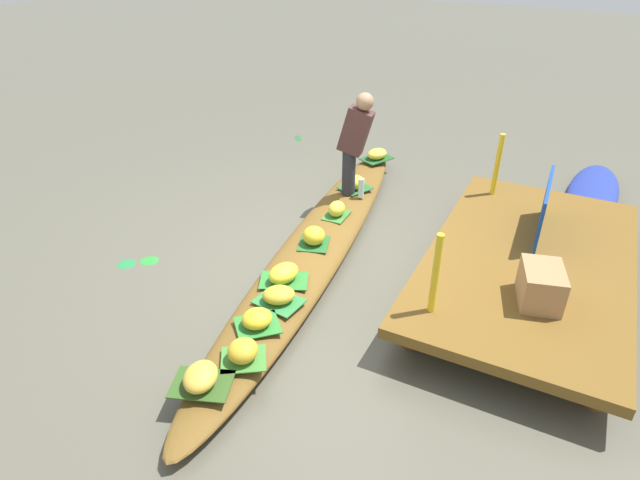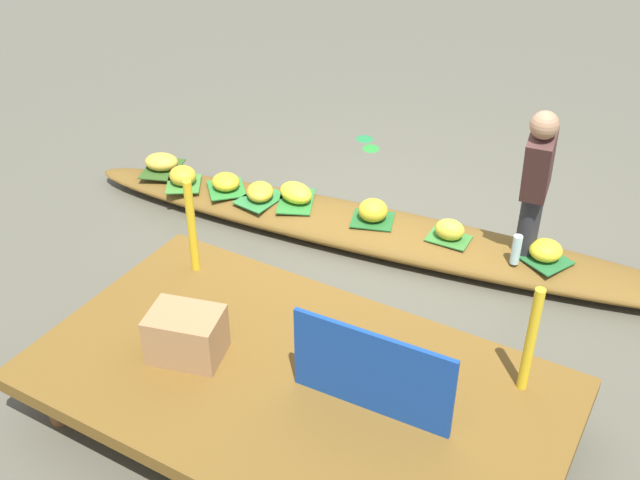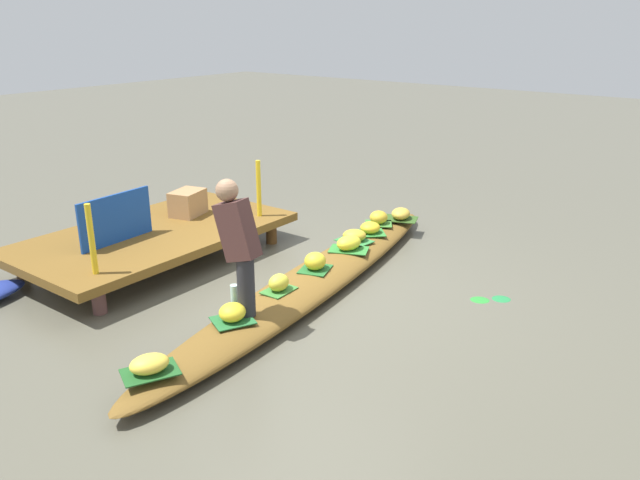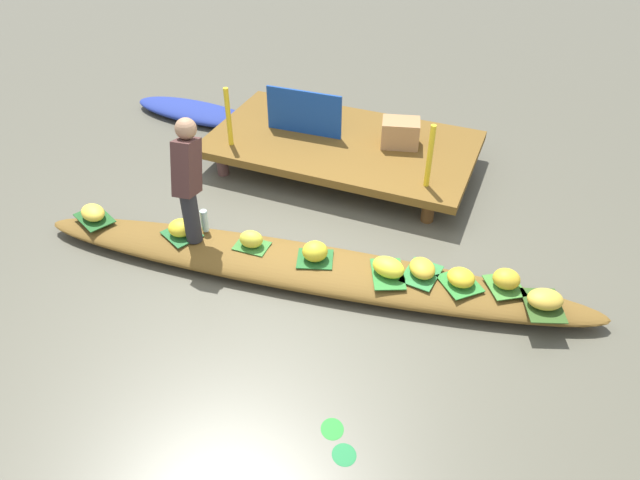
{
  "view_description": "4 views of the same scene",
  "coord_description": "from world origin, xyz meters",
  "px_view_note": "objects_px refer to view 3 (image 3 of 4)",
  "views": [
    {
      "loc": [
        4.27,
        2.22,
        3.13
      ],
      "look_at": [
        0.19,
        0.15,
        0.34
      ],
      "focal_mm": 30.18,
      "sensor_mm": 36.0,
      "label": 1
    },
    {
      "loc": [
        -2.2,
        4.89,
        3.58
      ],
      "look_at": [
        0.26,
        0.6,
        0.29
      ],
      "focal_mm": 42.82,
      "sensor_mm": 36.0,
      "label": 2
    },
    {
      "loc": [
        -4.85,
        -3.8,
        2.78
      ],
      "look_at": [
        0.29,
        0.11,
        0.47
      ],
      "focal_mm": 35.37,
      "sensor_mm": 36.0,
      "label": 3
    },
    {
      "loc": [
        1.78,
        -3.99,
        3.86
      ],
      "look_at": [
        0.08,
        0.18,
        0.33
      ],
      "focal_mm": 33.27,
      "sensor_mm": 36.0,
      "label": 4
    }
  ],
  "objects_px": {
    "market_banner": "(116,219)",
    "banana_bunch_0": "(232,312)",
    "vendor_person": "(238,241)",
    "banana_bunch_3": "(279,283)",
    "produce_crate": "(188,203)",
    "banana_bunch_8": "(315,261)",
    "banana_bunch_6": "(370,228)",
    "banana_bunch_1": "(149,364)",
    "vendor_boat": "(312,282)",
    "banana_bunch_7": "(401,214)",
    "banana_bunch_5": "(379,217)",
    "banana_bunch_4": "(354,235)",
    "water_bottle": "(234,297)",
    "banana_bunch_2": "(349,243)"
  },
  "relations": [
    {
      "from": "banana_bunch_4",
      "to": "banana_bunch_6",
      "type": "distance_m",
      "value": 0.36
    },
    {
      "from": "vendor_person",
      "to": "produce_crate",
      "type": "distance_m",
      "value": 2.74
    },
    {
      "from": "water_bottle",
      "to": "market_banner",
      "type": "height_order",
      "value": "market_banner"
    },
    {
      "from": "banana_bunch_0",
      "to": "vendor_person",
      "type": "xyz_separation_m",
      "value": [
        0.16,
        0.04,
        0.62
      ]
    },
    {
      "from": "banana_bunch_3",
      "to": "banana_bunch_8",
      "type": "relative_size",
      "value": 0.97
    },
    {
      "from": "banana_bunch_1",
      "to": "banana_bunch_4",
      "type": "relative_size",
      "value": 1.06
    },
    {
      "from": "banana_bunch_6",
      "to": "produce_crate",
      "type": "relative_size",
      "value": 0.58
    },
    {
      "from": "banana_bunch_7",
      "to": "produce_crate",
      "type": "bearing_deg",
      "value": 133.31
    },
    {
      "from": "banana_bunch_7",
      "to": "vendor_person",
      "type": "xyz_separation_m",
      "value": [
        -3.33,
        -0.28,
        0.63
      ]
    },
    {
      "from": "banana_bunch_5",
      "to": "banana_bunch_6",
      "type": "relative_size",
      "value": 0.96
    },
    {
      "from": "vendor_boat",
      "to": "banana_bunch_8",
      "type": "distance_m",
      "value": 0.22
    },
    {
      "from": "banana_bunch_7",
      "to": "banana_bunch_4",
      "type": "bearing_deg",
      "value": 179.9
    },
    {
      "from": "banana_bunch_4",
      "to": "banana_bunch_3",
      "type": "bearing_deg",
      "value": -172.22
    },
    {
      "from": "banana_bunch_0",
      "to": "banana_bunch_3",
      "type": "distance_m",
      "value": 0.75
    },
    {
      "from": "water_bottle",
      "to": "market_banner",
      "type": "distance_m",
      "value": 2.07
    },
    {
      "from": "banana_bunch_0",
      "to": "banana_bunch_6",
      "type": "distance_m",
      "value": 2.77
    },
    {
      "from": "banana_bunch_8",
      "to": "banana_bunch_6",
      "type": "bearing_deg",
      "value": 7.56
    },
    {
      "from": "vendor_person",
      "to": "banana_bunch_1",
      "type": "bearing_deg",
      "value": -172.5
    },
    {
      "from": "banana_bunch_0",
      "to": "produce_crate",
      "type": "distance_m",
      "value": 2.84
    },
    {
      "from": "banana_bunch_3",
      "to": "produce_crate",
      "type": "height_order",
      "value": "produce_crate"
    },
    {
      "from": "vendor_boat",
      "to": "banana_bunch_1",
      "type": "xyz_separation_m",
      "value": [
        -2.31,
        -0.23,
        0.18
      ]
    },
    {
      "from": "banana_bunch_4",
      "to": "water_bottle",
      "type": "distance_m",
      "value": 2.22
    },
    {
      "from": "banana_bunch_1",
      "to": "banana_bunch_5",
      "type": "xyz_separation_m",
      "value": [
        4.14,
        0.56,
        0.02
      ]
    },
    {
      "from": "banana_bunch_1",
      "to": "banana_bunch_4",
      "type": "distance_m",
      "value": 3.42
    },
    {
      "from": "banana_bunch_3",
      "to": "banana_bunch_4",
      "type": "height_order",
      "value": "banana_bunch_3"
    },
    {
      "from": "produce_crate",
      "to": "banana_bunch_6",
      "type": "bearing_deg",
      "value": -59.8
    },
    {
      "from": "banana_bunch_3",
      "to": "banana_bunch_6",
      "type": "xyz_separation_m",
      "value": [
        2.01,
        0.23,
        -0.01
      ]
    },
    {
      "from": "banana_bunch_7",
      "to": "produce_crate",
      "type": "height_order",
      "value": "produce_crate"
    },
    {
      "from": "banana_bunch_2",
      "to": "banana_bunch_3",
      "type": "distance_m",
      "value": 1.37
    },
    {
      "from": "vendor_boat",
      "to": "produce_crate",
      "type": "height_order",
      "value": "produce_crate"
    },
    {
      "from": "banana_bunch_0",
      "to": "banana_bunch_3",
      "type": "relative_size",
      "value": 1.07
    },
    {
      "from": "market_banner",
      "to": "banana_bunch_0",
      "type": "bearing_deg",
      "value": -102.88
    },
    {
      "from": "water_bottle",
      "to": "market_banner",
      "type": "xyz_separation_m",
      "value": [
        0.22,
        2.04,
        0.31
      ]
    },
    {
      "from": "banana_bunch_0",
      "to": "banana_bunch_2",
      "type": "relative_size",
      "value": 0.8
    },
    {
      "from": "banana_bunch_4",
      "to": "banana_bunch_8",
      "type": "height_order",
      "value": "banana_bunch_8"
    },
    {
      "from": "banana_bunch_5",
      "to": "vendor_boat",
      "type": "bearing_deg",
      "value": -169.92
    },
    {
      "from": "vendor_person",
      "to": "banana_bunch_3",
      "type": "bearing_deg",
      "value": 5.47
    },
    {
      "from": "vendor_boat",
      "to": "banana_bunch_6",
      "type": "height_order",
      "value": "banana_bunch_6"
    },
    {
      "from": "banana_bunch_5",
      "to": "market_banner",
      "type": "bearing_deg",
      "value": 147.52
    },
    {
      "from": "banana_bunch_6",
      "to": "vendor_person",
      "type": "distance_m",
      "value": 2.69
    },
    {
      "from": "vendor_boat",
      "to": "banana_bunch_0",
      "type": "distance_m",
      "value": 1.33
    },
    {
      "from": "banana_bunch_4",
      "to": "vendor_person",
      "type": "relative_size",
      "value": 0.23
    },
    {
      "from": "banana_bunch_8",
      "to": "water_bottle",
      "type": "distance_m",
      "value": 1.21
    },
    {
      "from": "water_bottle",
      "to": "produce_crate",
      "type": "height_order",
      "value": "produce_crate"
    },
    {
      "from": "water_bottle",
      "to": "banana_bunch_3",
      "type": "bearing_deg",
      "value": -5.89
    },
    {
      "from": "banana_bunch_1",
      "to": "banana_bunch_8",
      "type": "height_order",
      "value": "banana_bunch_8"
    },
    {
      "from": "vendor_boat",
      "to": "market_banner",
      "type": "bearing_deg",
      "value": 106.39
    },
    {
      "from": "banana_bunch_1",
      "to": "banana_bunch_3",
      "type": "distance_m",
      "value": 1.76
    },
    {
      "from": "banana_bunch_5",
      "to": "vendor_person",
      "type": "height_order",
      "value": "vendor_person"
    },
    {
      "from": "produce_crate",
      "to": "banana_bunch_2",
      "type": "bearing_deg",
      "value": -76.2
    }
  ]
}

